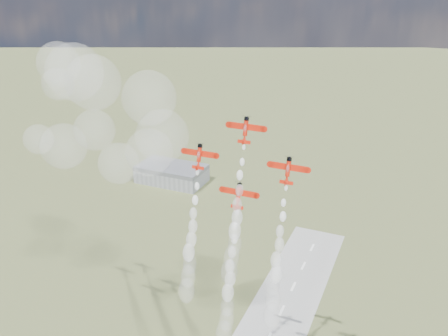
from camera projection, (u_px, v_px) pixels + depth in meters
hangar at (172, 174)px, 356.96m from camera, size 50.00×28.00×13.00m
plane_lead at (245, 129)px, 143.09m from camera, size 11.60×4.42×8.14m
plane_left at (199, 156)px, 150.02m from camera, size 11.60×4.42×8.14m
plane_right at (288, 170)px, 139.35m from camera, size 11.60×4.42×8.14m
plane_slot at (238, 195)px, 146.28m from camera, size 11.60×4.42×8.14m
smoke_trail_lead at (233, 246)px, 148.74m from camera, size 5.24×13.75×41.64m
smoke_trail_left at (189, 266)px, 155.75m from camera, size 5.18×13.39×41.68m
smoke_trail_right at (274, 289)px, 145.18m from camera, size 5.77×13.23×42.02m
smoke_trail_slot at (227, 308)px, 152.05m from camera, size 5.41×13.20×42.21m
drifted_smoke_cloud at (104, 110)px, 171.40m from camera, size 61.64×34.06×48.32m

